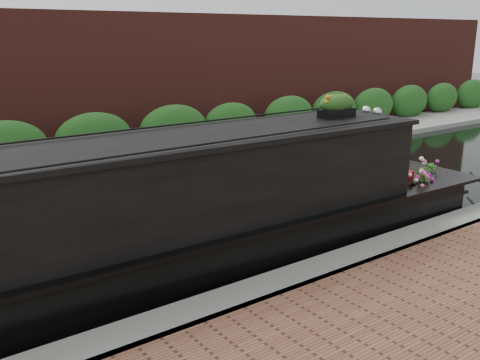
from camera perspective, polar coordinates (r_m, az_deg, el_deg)
ground at (r=10.20m, az=-4.09°, el=-4.05°), size 80.00×80.00×0.00m
near_bank_coping at (r=7.81m, az=9.16°, el=-10.54°), size 40.00×0.60×0.50m
far_bank_path at (r=13.80m, az=-13.43°, el=0.75°), size 40.00×2.40×0.34m
far_hedge at (r=14.61m, az=-14.82°, el=1.47°), size 40.00×1.10×2.80m
far_brick_wall at (r=16.54m, az=-17.52°, el=2.86°), size 40.00×1.00×8.00m
narrowboat at (r=7.84m, az=-5.13°, el=-4.18°), size 11.10×2.31×2.60m
rope_fender at (r=11.98m, az=19.59°, el=-1.27°), size 0.28×0.34×0.28m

